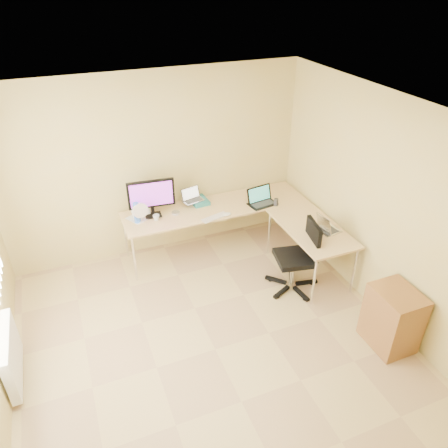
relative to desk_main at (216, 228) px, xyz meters
name	(u,v)px	position (x,y,z in m)	size (l,w,h in m)	color
floor	(215,349)	(-0.72, -1.85, -0.36)	(4.50, 4.50, 0.00)	tan
ceiling	(212,123)	(-0.72, -1.85, 2.24)	(4.50, 4.50, 0.00)	white
wall_back	(156,167)	(-0.72, 0.40, 0.93)	(4.50, 4.50, 0.00)	tan
wall_right	(389,214)	(1.38, -1.85, 0.93)	(4.50, 4.50, 0.00)	tan
desk_main	(216,228)	(0.00, 0.00, 0.00)	(2.65, 0.70, 0.73)	tan
desk_return	(309,250)	(0.98, -1.00, 0.00)	(0.70, 1.30, 0.73)	tan
monitor	(152,198)	(-0.89, 0.08, 0.63)	(0.63, 0.20, 0.54)	black
book_stack	(199,201)	(-0.18, 0.20, 0.39)	(0.23, 0.31, 0.05)	#1F6466
laptop_center	(193,195)	(-0.28, 0.18, 0.51)	(0.29, 0.22, 0.19)	#B4B4CB
laptop_black	(263,197)	(0.65, -0.20, 0.49)	(0.39, 0.29, 0.25)	black
keyboard	(215,217)	(-0.13, -0.30, 0.37)	(0.38, 0.11, 0.02)	beige
mouse	(227,214)	(0.05, -0.30, 0.39)	(0.11, 0.07, 0.04)	silver
mug	(156,218)	(-0.88, -0.06, 0.41)	(0.09, 0.09, 0.08)	silver
cd_stack	(176,213)	(-0.59, 0.01, 0.38)	(0.11, 0.11, 0.03)	silver
water_bottle	(137,213)	(-1.13, -0.02, 0.51)	(0.08, 0.08, 0.30)	blue
papers	(136,219)	(-1.13, 0.07, 0.37)	(0.18, 0.26, 0.01)	white
white_box	(141,211)	(-1.04, 0.20, 0.41)	(0.24, 0.17, 0.09)	white
desk_fan	(140,213)	(-1.08, -0.02, 0.50)	(0.21, 0.21, 0.27)	silver
black_cup	(276,202)	(0.81, -0.30, 0.42)	(0.06, 0.06, 0.11)	#292727
laptop_return	(329,224)	(1.13, -1.16, 0.47)	(0.25, 0.32, 0.21)	silver
office_chair	(294,256)	(0.60, -1.21, 0.14)	(0.59, 0.59, 0.98)	black
cabinet	(392,319)	(1.13, -2.48, -0.01)	(0.43, 0.53, 0.74)	brown
radiator	(11,355)	(-2.75, -1.45, -0.02)	(0.09, 0.80, 0.55)	white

